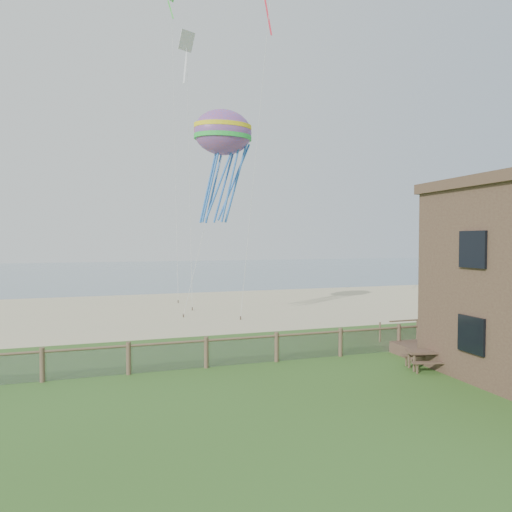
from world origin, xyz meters
name	(u,v)px	position (x,y,z in m)	size (l,w,h in m)	color
ground	(347,413)	(0.00, 0.00, 0.00)	(160.00, 160.00, 0.00)	#34581E
sand_beach	(203,308)	(0.00, 22.00, 0.00)	(72.00, 20.00, 0.02)	#C1B48C
ocean	(152,271)	(0.00, 66.00, 0.00)	(160.00, 68.00, 0.02)	slate
chainlink_fence	(277,349)	(0.00, 6.00, 0.55)	(36.20, 0.20, 1.25)	brown
picnic_table	(429,360)	(5.34, 3.09, 0.37)	(1.77, 1.34, 0.75)	brown
octopus_kite	(223,164)	(-0.06, 15.22, 9.76)	(3.55, 2.50, 7.30)	#DB4322
kite_white	(187,55)	(-1.96, 16.93, 16.64)	(1.17, 0.70, 2.96)	silver
kite_green	(172,0)	(-2.31, 21.25, 22.14)	(1.07, 0.70, 2.11)	#3DD538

